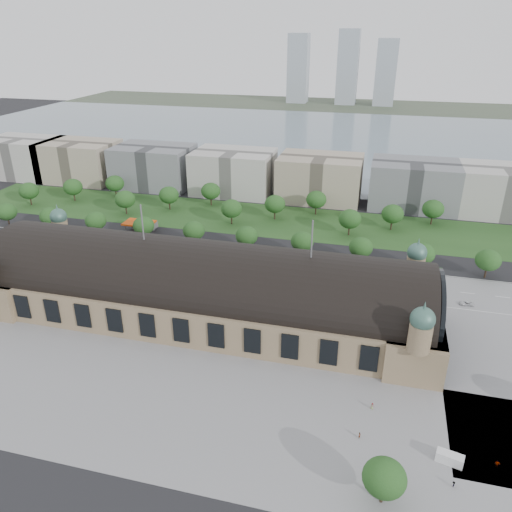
% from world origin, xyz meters
% --- Properties ---
extents(ground, '(900.00, 900.00, 0.00)m').
position_xyz_m(ground, '(0.00, 0.00, 0.00)').
color(ground, black).
rests_on(ground, ground).
extents(station, '(150.00, 48.40, 44.30)m').
position_xyz_m(station, '(0.00, 0.00, 10.28)').
color(station, '#8B7456').
rests_on(station, ground).
extents(plaza_south, '(190.00, 48.00, 0.12)m').
position_xyz_m(plaza_south, '(10.00, -44.00, 0.00)').
color(plaza_south, gray).
rests_on(plaza_south, ground).
extents(road_slab, '(260.00, 26.00, 0.10)m').
position_xyz_m(road_slab, '(-20.00, 38.00, 0.00)').
color(road_slab, black).
rests_on(road_slab, ground).
extents(grass_belt, '(300.00, 45.00, 0.10)m').
position_xyz_m(grass_belt, '(-15.00, 93.00, 0.00)').
color(grass_belt, '#24491D').
rests_on(grass_belt, ground).
extents(petrol_station, '(14.00, 13.00, 5.05)m').
position_xyz_m(petrol_station, '(-53.91, 65.28, 2.95)').
color(petrol_station, '#D7460C').
rests_on(petrol_station, ground).
extents(lake, '(700.00, 320.00, 0.08)m').
position_xyz_m(lake, '(0.00, 298.00, 0.00)').
color(lake, slate).
rests_on(lake, ground).
extents(far_shore, '(700.00, 120.00, 0.14)m').
position_xyz_m(far_shore, '(0.00, 498.00, 0.00)').
color(far_shore, '#44513D').
rests_on(far_shore, ground).
extents(far_tower_left, '(24.00, 24.00, 80.00)m').
position_xyz_m(far_tower_left, '(-60.00, 508.00, 40.00)').
color(far_tower_left, '#9EA8B2').
rests_on(far_tower_left, ground).
extents(far_tower_mid, '(24.00, 24.00, 85.00)m').
position_xyz_m(far_tower_mid, '(0.00, 508.00, 42.50)').
color(far_tower_mid, '#9EA8B2').
rests_on(far_tower_mid, ground).
extents(far_tower_right, '(24.00, 24.00, 75.00)m').
position_xyz_m(far_tower_right, '(45.00, 508.00, 37.50)').
color(far_tower_right, '#9EA8B2').
rests_on(far_tower_right, ground).
extents(office_0, '(45.00, 32.00, 24.00)m').
position_xyz_m(office_0, '(-170.00, 133.00, 12.00)').
color(office_0, beige).
rests_on(office_0, ground).
extents(office_1, '(45.00, 32.00, 24.00)m').
position_xyz_m(office_1, '(-130.00, 133.00, 12.00)').
color(office_1, tan).
rests_on(office_1, ground).
extents(office_2, '(45.00, 32.00, 24.00)m').
position_xyz_m(office_2, '(-80.00, 133.00, 12.00)').
color(office_2, slate).
rests_on(office_2, ground).
extents(office_3, '(45.00, 32.00, 24.00)m').
position_xyz_m(office_3, '(-30.00, 133.00, 12.00)').
color(office_3, beige).
rests_on(office_3, ground).
extents(office_4, '(45.00, 32.00, 24.00)m').
position_xyz_m(office_4, '(20.00, 133.00, 12.00)').
color(office_4, tan).
rests_on(office_4, ground).
extents(office_5, '(45.00, 32.00, 24.00)m').
position_xyz_m(office_5, '(70.00, 133.00, 12.00)').
color(office_5, slate).
rests_on(office_5, ground).
extents(office_6, '(45.00, 32.00, 24.00)m').
position_xyz_m(office_6, '(115.00, 133.00, 12.00)').
color(office_6, beige).
rests_on(office_6, ground).
extents(tree_row_0, '(9.60, 9.60, 11.52)m').
position_xyz_m(tree_row_0, '(-120.00, 53.00, 7.43)').
color(tree_row_0, '#2D2116').
rests_on(tree_row_0, ground).
extents(tree_row_1, '(9.60, 9.60, 11.52)m').
position_xyz_m(tree_row_1, '(-96.00, 53.00, 7.43)').
color(tree_row_1, '#2D2116').
rests_on(tree_row_1, ground).
extents(tree_row_2, '(9.60, 9.60, 11.52)m').
position_xyz_m(tree_row_2, '(-72.00, 53.00, 7.43)').
color(tree_row_2, '#2D2116').
rests_on(tree_row_2, ground).
extents(tree_row_3, '(9.60, 9.60, 11.52)m').
position_xyz_m(tree_row_3, '(-48.00, 53.00, 7.43)').
color(tree_row_3, '#2D2116').
rests_on(tree_row_3, ground).
extents(tree_row_4, '(9.60, 9.60, 11.52)m').
position_xyz_m(tree_row_4, '(-24.00, 53.00, 7.43)').
color(tree_row_4, '#2D2116').
rests_on(tree_row_4, ground).
extents(tree_row_5, '(9.60, 9.60, 11.52)m').
position_xyz_m(tree_row_5, '(0.00, 53.00, 7.43)').
color(tree_row_5, '#2D2116').
rests_on(tree_row_5, ground).
extents(tree_row_6, '(9.60, 9.60, 11.52)m').
position_xyz_m(tree_row_6, '(24.00, 53.00, 7.43)').
color(tree_row_6, '#2D2116').
rests_on(tree_row_6, ground).
extents(tree_row_7, '(9.60, 9.60, 11.52)m').
position_xyz_m(tree_row_7, '(48.00, 53.00, 7.43)').
color(tree_row_7, '#2D2116').
rests_on(tree_row_7, ground).
extents(tree_row_8, '(9.60, 9.60, 11.52)m').
position_xyz_m(tree_row_8, '(72.00, 53.00, 7.43)').
color(tree_row_8, '#2D2116').
rests_on(tree_row_8, ground).
extents(tree_row_9, '(9.60, 9.60, 11.52)m').
position_xyz_m(tree_row_9, '(96.00, 53.00, 7.43)').
color(tree_row_9, '#2D2116').
rests_on(tree_row_9, ground).
extents(tree_belt_0, '(10.40, 10.40, 12.48)m').
position_xyz_m(tree_belt_0, '(-130.00, 83.00, 8.05)').
color(tree_belt_0, '#2D2116').
rests_on(tree_belt_0, ground).
extents(tree_belt_1, '(10.40, 10.40, 12.48)m').
position_xyz_m(tree_belt_1, '(-111.00, 95.00, 8.05)').
color(tree_belt_1, '#2D2116').
rests_on(tree_belt_1, ground).
extents(tree_belt_2, '(10.40, 10.40, 12.48)m').
position_xyz_m(tree_belt_2, '(-92.00, 107.00, 8.05)').
color(tree_belt_2, '#2D2116').
rests_on(tree_belt_2, ground).
extents(tree_belt_3, '(10.40, 10.40, 12.48)m').
position_xyz_m(tree_belt_3, '(-73.00, 83.00, 8.05)').
color(tree_belt_3, '#2D2116').
rests_on(tree_belt_3, ground).
extents(tree_belt_4, '(10.40, 10.40, 12.48)m').
position_xyz_m(tree_belt_4, '(-54.00, 95.00, 8.05)').
color(tree_belt_4, '#2D2116').
rests_on(tree_belt_4, ground).
extents(tree_belt_5, '(10.40, 10.40, 12.48)m').
position_xyz_m(tree_belt_5, '(-35.00, 107.00, 8.05)').
color(tree_belt_5, '#2D2116').
rests_on(tree_belt_5, ground).
extents(tree_belt_6, '(10.40, 10.40, 12.48)m').
position_xyz_m(tree_belt_6, '(-16.00, 83.00, 8.05)').
color(tree_belt_6, '#2D2116').
rests_on(tree_belt_6, ground).
extents(tree_belt_7, '(10.40, 10.40, 12.48)m').
position_xyz_m(tree_belt_7, '(3.00, 95.00, 8.05)').
color(tree_belt_7, '#2D2116').
rests_on(tree_belt_7, ground).
extents(tree_belt_8, '(10.40, 10.40, 12.48)m').
position_xyz_m(tree_belt_8, '(22.00, 107.00, 8.05)').
color(tree_belt_8, '#2D2116').
rests_on(tree_belt_8, ground).
extents(tree_belt_9, '(10.40, 10.40, 12.48)m').
position_xyz_m(tree_belt_9, '(41.00, 83.00, 8.05)').
color(tree_belt_9, '#2D2116').
rests_on(tree_belt_9, ground).
extents(tree_belt_10, '(10.40, 10.40, 12.48)m').
position_xyz_m(tree_belt_10, '(60.00, 95.00, 8.05)').
color(tree_belt_10, '#2D2116').
rests_on(tree_belt_10, ground).
extents(tree_belt_11, '(10.40, 10.40, 12.48)m').
position_xyz_m(tree_belt_11, '(79.00, 107.00, 8.05)').
color(tree_belt_11, '#2D2116').
rests_on(tree_belt_11, ground).
extents(tree_plaza_s, '(9.00, 9.00, 10.64)m').
position_xyz_m(tree_plaza_s, '(60.00, -60.00, 6.80)').
color(tree_plaza_s, '#2D2116').
rests_on(tree_plaza_s, ground).
extents(traffic_car_0, '(4.33, 1.81, 1.46)m').
position_xyz_m(traffic_car_0, '(-100.78, 28.45, 0.73)').
color(traffic_car_0, silver).
rests_on(traffic_car_0, ground).
extents(traffic_car_1, '(4.55, 1.74, 1.48)m').
position_xyz_m(traffic_car_1, '(-99.02, 48.70, 0.74)').
color(traffic_car_1, gray).
rests_on(traffic_car_1, ground).
extents(traffic_car_3, '(5.55, 2.50, 1.58)m').
position_xyz_m(traffic_car_3, '(-43.33, 42.25, 0.79)').
color(traffic_car_3, maroon).
rests_on(traffic_car_3, ground).
extents(traffic_car_5, '(4.83, 1.77, 1.58)m').
position_xyz_m(traffic_car_5, '(27.25, 45.63, 0.79)').
color(traffic_car_5, '#575A5E').
rests_on(traffic_car_5, ground).
extents(traffic_car_6, '(4.84, 2.56, 1.30)m').
position_xyz_m(traffic_car_6, '(86.52, 28.80, 0.65)').
color(traffic_car_6, silver).
rests_on(traffic_car_6, ground).
extents(parked_car_0, '(4.33, 3.42, 1.38)m').
position_xyz_m(parked_car_0, '(-52.24, 25.00, 0.69)').
color(parked_car_0, black).
rests_on(parked_car_0, ground).
extents(parked_car_1, '(5.36, 3.93, 1.35)m').
position_xyz_m(parked_car_1, '(-53.87, 21.00, 0.68)').
color(parked_car_1, maroon).
rests_on(parked_car_1, ground).
extents(parked_car_2, '(4.98, 3.45, 1.34)m').
position_xyz_m(parked_car_2, '(-73.95, 25.00, 0.67)').
color(parked_car_2, '#191F47').
rests_on(parked_car_2, ground).
extents(parked_car_3, '(4.82, 3.98, 1.55)m').
position_xyz_m(parked_car_3, '(-61.71, 22.72, 0.77)').
color(parked_car_3, '#505357').
rests_on(parked_car_3, ground).
extents(parked_car_4, '(4.20, 3.44, 1.35)m').
position_xyz_m(parked_car_4, '(-49.34, 25.00, 0.67)').
color(parked_car_4, silver).
rests_on(parked_car_4, ground).
extents(parked_car_5, '(6.27, 5.07, 1.59)m').
position_xyz_m(parked_car_5, '(-41.79, 25.00, 0.79)').
color(parked_car_5, gray).
rests_on(parked_car_5, ground).
extents(parked_car_6, '(5.12, 4.50, 1.42)m').
position_xyz_m(parked_car_6, '(-21.42, 21.00, 0.71)').
color(parked_car_6, black).
rests_on(parked_car_6, ground).
extents(bus_west, '(13.76, 4.45, 3.77)m').
position_xyz_m(bus_west, '(-10.22, 27.00, 1.88)').
color(bus_west, '#B4421C').
rests_on(bus_west, ground).
extents(bus_mid, '(13.07, 3.23, 3.63)m').
position_xyz_m(bus_mid, '(5.45, 28.39, 1.82)').
color(bus_mid, '#BFB4AF').
rests_on(bus_mid, ground).
extents(bus_east, '(12.37, 3.77, 3.39)m').
position_xyz_m(bus_east, '(16.15, 29.46, 1.70)').
color(bus_east, beige).
rests_on(bus_east, ground).
extents(van_south, '(6.31, 3.72, 2.56)m').
position_xyz_m(van_south, '(74.19, -45.77, 1.23)').
color(van_south, silver).
rests_on(van_south, ground).
extents(pedestrian_0, '(1.00, 0.72, 1.84)m').
position_xyz_m(pedestrian_0, '(56.94, -32.63, 0.92)').
color(pedestrian_0, gray).
rests_on(pedestrian_0, ground).
extents(pedestrian_1, '(0.56, 0.73, 1.78)m').
position_xyz_m(pedestrian_1, '(54.51, -43.55, 0.89)').
color(pedestrian_1, gray).
rests_on(pedestrian_1, ground).
extents(pedestrian_3, '(1.19, 0.64, 1.95)m').
position_xyz_m(pedestrian_3, '(84.63, -44.51, 0.98)').
color(pedestrian_3, gray).
rests_on(pedestrian_3, ground).
extents(pedestrian_4, '(0.91, 1.11, 1.59)m').
position_xyz_m(pedestrian_4, '(74.75, -52.54, 0.80)').
color(pedestrian_4, gray).
rests_on(pedestrian_4, ground).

